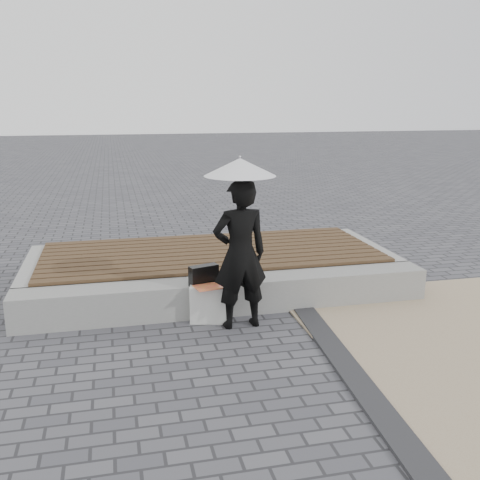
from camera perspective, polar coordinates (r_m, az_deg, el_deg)
name	(u,v)px	position (r m, az deg, el deg)	size (l,w,h in m)	color
ground	(264,370)	(5.39, 2.48, -13.21)	(80.00, 80.00, 0.00)	#505055
edging_band	(361,385)	(5.21, 12.25, -14.36)	(0.25, 5.20, 0.04)	#2B2B2E
seating_ledge	(229,295)	(6.74, -1.15, -5.63)	(5.00, 0.45, 0.40)	gray
timber_platform	(211,267)	(7.86, -2.97, -2.76)	(5.00, 2.00, 0.40)	#A1A09B
timber_decking	(211,252)	(7.80, -2.99, -1.21)	(4.60, 2.00, 0.04)	brown
woman	(240,254)	(6.09, 0.00, -1.47)	(0.61, 0.40, 1.68)	black
parasol	(240,167)	(5.91, 0.00, 7.48)	(0.77, 0.77, 0.98)	silver
handbag	(204,275)	(6.43, -3.74, -3.64)	(0.34, 0.12, 0.24)	black
canvas_tote	(209,304)	(6.40, -3.24, -6.56)	(0.42, 0.17, 0.44)	beige
magazine	(209,287)	(6.28, -3.19, -4.81)	(0.32, 0.23, 0.01)	#F73E5B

